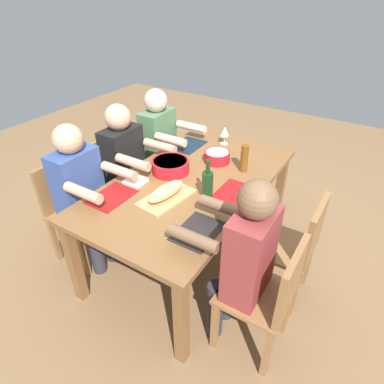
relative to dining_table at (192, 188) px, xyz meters
name	(u,v)px	position (x,y,z in m)	size (l,w,h in m)	color
ground_plane	(192,252)	(0.00, 0.00, -0.66)	(8.00, 8.00, 0.00)	brown
dining_table	(192,188)	(0.00, 0.00, 0.00)	(1.79, 1.02, 0.74)	brown
chair_near_center	(295,245)	(0.00, -0.83, -0.18)	(0.40, 0.40, 0.85)	olive
chair_far_right	(148,158)	(0.49, 0.83, -0.18)	(0.40, 0.40, 0.85)	olive
diner_far_right	(162,142)	(0.49, 0.65, 0.04)	(0.41, 0.53, 1.20)	#2D2D38
chair_far_center	(114,179)	(0.00, 0.83, -0.18)	(0.40, 0.40, 0.85)	olive
diner_far_center	(127,163)	(0.00, 0.65, 0.04)	(0.41, 0.53, 1.20)	#2D2D38
chair_far_left	(72,206)	(-0.49, 0.83, -0.18)	(0.40, 0.40, 0.85)	olive
diner_far_left	(83,190)	(-0.49, 0.65, 0.04)	(0.41, 0.53, 1.20)	#2D2D38
chair_near_left	(269,295)	(-0.49, -0.83, -0.18)	(0.40, 0.40, 0.85)	olive
diner_near_left	(243,255)	(-0.49, -0.65, 0.04)	(0.41, 0.53, 1.20)	#2D2D38
serving_bowl_fruit	(170,165)	(0.01, 0.21, 0.13)	(0.29, 0.29, 0.10)	#B21923
serving_bowl_pasta	(217,156)	(0.35, -0.02, 0.13)	(0.21, 0.21, 0.09)	#B21923
cutting_board	(167,198)	(-0.31, 0.01, 0.09)	(0.40, 0.22, 0.02)	tan
bread_loaf	(166,191)	(-0.31, 0.01, 0.14)	(0.32, 0.11, 0.09)	tan
wine_bottle	(207,185)	(-0.15, -0.22, 0.19)	(0.08, 0.08, 0.29)	#193819
beer_bottle	(244,158)	(0.33, -0.27, 0.19)	(0.06, 0.06, 0.22)	brown
wine_glass	(225,132)	(0.70, 0.09, 0.19)	(0.08, 0.08, 0.17)	silver
placemat_near_center	(234,193)	(0.00, -0.35, 0.08)	(0.32, 0.23, 0.01)	maroon
placemat_far_right	(188,145)	(0.49, 0.35, 0.08)	(0.32, 0.23, 0.01)	#142333
placemat_far_left	(112,197)	(-0.49, 0.35, 0.08)	(0.32, 0.23, 0.01)	maroon
placemat_near_left	(198,231)	(-0.49, -0.35, 0.08)	(0.32, 0.23, 0.01)	black
napkin_stack	(136,181)	(-0.26, 0.33, 0.09)	(0.14, 0.14, 0.02)	white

